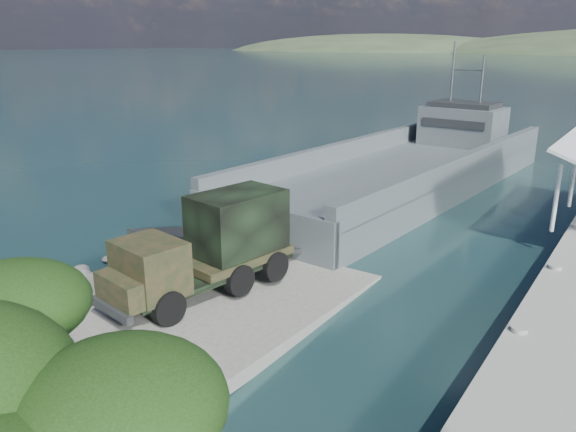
% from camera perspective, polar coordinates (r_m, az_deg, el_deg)
% --- Properties ---
extents(ground, '(1400.00, 1400.00, 0.00)m').
position_cam_1_polar(ground, '(21.32, -12.70, -10.31)').
color(ground, '#1C4244').
rests_on(ground, ground).
extents(boat_ramp, '(10.00, 18.00, 0.50)m').
position_cam_1_polar(boat_ramp, '(20.62, -14.78, -10.68)').
color(boat_ramp, gray).
rests_on(boat_ramp, ground).
extents(shoreline_rocks, '(3.20, 5.60, 0.90)m').
position_cam_1_polar(shoreline_rocks, '(26.10, -21.39, -5.85)').
color(shoreline_rocks, '#595A57').
rests_on(shoreline_rocks, ground).
extents(landing_craft, '(11.28, 36.17, 10.60)m').
position_cam_1_polar(landing_craft, '(39.10, 11.41, 3.85)').
color(landing_craft, '#4F5A5E').
rests_on(landing_craft, ground).
extents(military_truck, '(3.65, 8.13, 3.64)m').
position_cam_1_polar(military_truck, '(21.50, -7.86, -3.05)').
color(military_truck, black).
rests_on(military_truck, boat_ramp).
extents(soldier, '(0.77, 0.56, 1.95)m').
position_cam_1_polar(soldier, '(20.78, -16.68, -6.87)').
color(soldier, black).
rests_on(soldier, boat_ramp).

